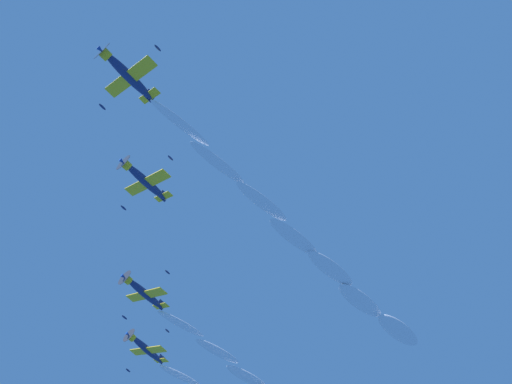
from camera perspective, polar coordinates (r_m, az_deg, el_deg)
name	(u,v)px	position (r m, az deg, el deg)	size (l,w,h in m)	color
airplane_lead	(127,74)	(64.98, -12.18, 10.87)	(7.71, 7.98, 3.95)	navy
airplane_left_wingman	(144,180)	(74.57, -10.58, 1.11)	(7.72, 8.00, 3.88)	navy
airplane_right_wingman	(143,292)	(83.19, -10.64, -9.33)	(7.69, 7.95, 4.06)	navy
airplane_slot_tail	(145,348)	(94.79, -10.45, -14.37)	(7.66, 7.99, 4.20)	navy
smoke_trail_lead	(331,269)	(74.84, 7.13, -7.30)	(45.99, 14.83, 7.08)	white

